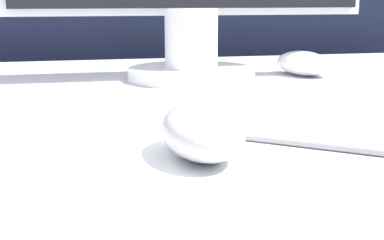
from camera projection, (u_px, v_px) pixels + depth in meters
name	position (u px, v px, depth m)	size (l,w,h in m)	color
partition_panel	(106.00, 135.00, 1.37)	(5.00, 0.03, 1.07)	black
computer_mouse_near	(201.00, 132.00, 0.47)	(0.07, 0.12, 0.05)	silver
keyboard	(176.00, 107.00, 0.63)	(0.47, 0.20, 0.02)	silver
computer_mouse_far	(303.00, 63.00, 0.95)	(0.10, 0.13, 0.04)	white
pen	(328.00, 146.00, 0.49)	(0.13, 0.10, 0.01)	#99999E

